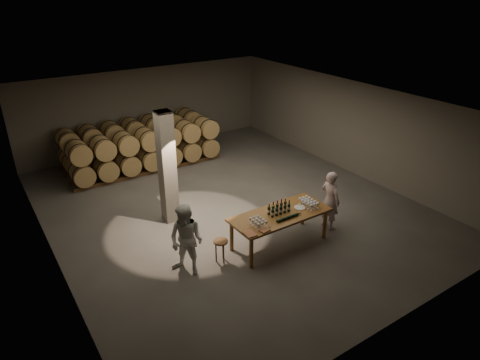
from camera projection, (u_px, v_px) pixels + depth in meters
room at (167, 168)px, 11.60m from camera, size 12.00×12.00×12.00m
tasting_table at (280, 217)px, 10.80m from camera, size 2.60×1.10×0.90m
barrel_stack_back at (133, 138)px, 16.12m from camera, size 5.48×0.95×1.57m
barrel_stack_front at (148, 149)px, 15.06m from camera, size 5.48×0.95×1.57m
bottle_cluster at (279, 209)px, 10.75m from camera, size 0.60×0.23×0.32m
lying_bottles at (288, 218)px, 10.50m from camera, size 0.75×0.08×0.08m
glass_cluster_left at (258, 221)px, 10.21m from camera, size 0.30×0.41×0.17m
glass_cluster_right at (309, 201)px, 11.07m from camera, size 0.31×0.53×0.18m
plate at (300, 208)px, 11.03m from camera, size 0.29×0.29×0.02m
notebook_near at (264, 230)px, 10.02m from camera, size 0.26×0.22×0.03m
notebook_corner at (250, 234)px, 9.89m from camera, size 0.27×0.33×0.03m
pen at (269, 228)px, 10.13m from camera, size 0.13×0.05×0.01m
stool at (221, 244)px, 10.25m from camera, size 0.35×0.35×0.59m
person_man at (330, 200)px, 11.55m from camera, size 0.45×0.64×1.67m
person_woman at (186, 240)px, 9.71m from camera, size 1.01×1.07×1.75m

